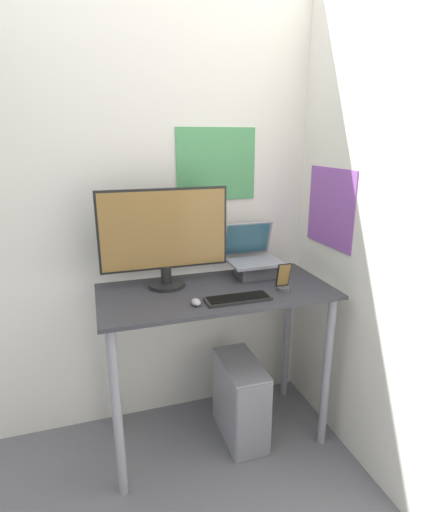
% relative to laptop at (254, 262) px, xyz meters
% --- Properties ---
extents(ground_plane, '(12.00, 12.00, 0.00)m').
position_rel_laptop_xyz_m(ground_plane, '(-0.27, -0.44, -0.98)').
color(ground_plane, slate).
extents(wall_back, '(6.00, 0.06, 2.60)m').
position_rel_laptop_xyz_m(wall_back, '(-0.27, 0.22, 0.32)').
color(wall_back, silver).
rests_on(wall_back, ground_plane).
extents(wall_side_right, '(0.06, 6.00, 2.60)m').
position_rel_laptop_xyz_m(wall_side_right, '(0.41, -0.44, 0.32)').
color(wall_side_right, silver).
rests_on(wall_side_right, ground_plane).
extents(desk, '(1.20, 0.57, 0.90)m').
position_rel_laptop_xyz_m(desk, '(-0.27, -0.15, -0.24)').
color(desk, '#333338').
rests_on(desk, ground_plane).
extents(laptop, '(0.29, 0.27, 0.29)m').
position_rel_laptop_xyz_m(laptop, '(0.00, 0.00, 0.00)').
color(laptop, '#4C4C51').
rests_on(laptop, desk).
extents(monitor, '(0.66, 0.20, 0.51)m').
position_rel_laptop_xyz_m(monitor, '(-0.50, -0.02, 0.19)').
color(monitor, black).
rests_on(monitor, desk).
extents(keyboard, '(0.32, 0.11, 0.02)m').
position_rel_laptop_xyz_m(keyboard, '(-0.21, -0.32, -0.07)').
color(keyboard, black).
rests_on(keyboard, desk).
extents(mouse, '(0.04, 0.07, 0.03)m').
position_rel_laptop_xyz_m(mouse, '(-0.42, -0.31, -0.06)').
color(mouse, '#99999E').
rests_on(mouse, desk).
extents(cell_phone, '(0.07, 0.06, 0.15)m').
position_rel_laptop_xyz_m(cell_phone, '(0.05, -0.27, -0.03)').
color(cell_phone, '#4C4C51').
rests_on(cell_phone, desk).
extents(computer_tower, '(0.20, 0.42, 0.47)m').
position_rel_laptop_xyz_m(computer_tower, '(-0.14, -0.19, -0.74)').
color(computer_tower, gray).
rests_on(computer_tower, ground_plane).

